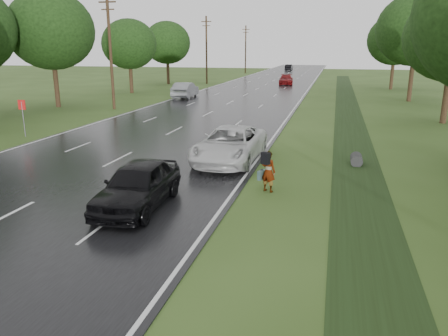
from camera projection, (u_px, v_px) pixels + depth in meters
name	position (u px, v px, depth m)	size (l,w,h in m)	color
ground	(3.00, 218.00, 14.33)	(220.00, 220.00, 0.00)	#334C1B
road	(253.00, 91.00, 56.37)	(14.00, 180.00, 0.04)	black
edge_stripe_east	(306.00, 92.00, 54.77)	(0.12, 180.00, 0.01)	silver
edge_stripe_west	(203.00, 90.00, 57.96)	(0.12, 180.00, 0.01)	silver
center_line	(253.00, 91.00, 56.36)	(0.12, 180.00, 0.01)	silver
drainage_ditch	(351.00, 131.00, 29.08)	(2.20, 120.00, 0.56)	black
road_sign	(22.00, 111.00, 27.11)	(0.50, 0.06, 2.30)	slate
utility_pole_mid	(110.00, 50.00, 38.48)	(1.60, 0.26, 10.00)	#362016
utility_pole_far	(206.00, 49.00, 66.51)	(1.60, 0.26, 10.00)	#362016
utility_pole_distant	(246.00, 49.00, 94.54)	(1.60, 0.26, 10.00)	#362016
tree_east_d	(417.00, 30.00, 43.72)	(8.00, 8.00, 10.76)	#362016
tree_east_f	(395.00, 40.00, 57.08)	(7.20, 7.20, 9.62)	#362016
tree_west_c	(51.00, 30.00, 39.39)	(7.80, 7.80, 10.43)	#362016
tree_west_d	(129.00, 44.00, 52.58)	(6.60, 6.60, 8.80)	#362016
tree_west_f	(167.00, 43.00, 65.72)	(7.00, 7.00, 9.29)	#362016
pedestrian	(268.00, 171.00, 16.81)	(0.79, 0.81, 1.62)	#A5998C
white_pickup	(230.00, 145.00, 21.21)	(2.75, 5.96, 1.66)	silver
dark_sedan	(138.00, 185.00, 15.05)	(1.90, 4.73, 1.61)	black
silver_sedan	(185.00, 90.00, 48.15)	(1.80, 5.17, 1.70)	#9B9EA3
far_car_red	(286.00, 80.00, 65.83)	(2.05, 5.05, 1.46)	maroon
far_car_dark	(289.00, 68.00, 105.49)	(1.56, 4.48, 1.48)	black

